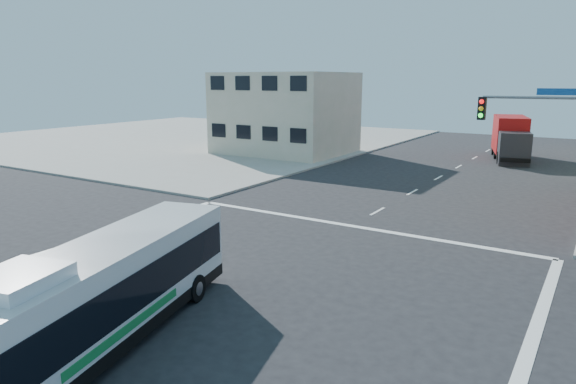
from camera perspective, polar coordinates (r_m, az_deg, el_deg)
The scene contains 6 objects.
ground at distance 18.85m, azimuth -5.64°, elevation -10.62°, with size 120.00×120.00×0.00m, color black.
sidewalk_nw at distance 67.16m, azimuth -11.07°, elevation 5.98°, with size 50.00×50.00×0.15m, color gray.
building_west at distance 51.81m, azimuth -0.31°, elevation 8.72°, with size 12.06×10.06×8.00m.
signal_mast_ne at distance 24.43m, azimuth 28.26°, elevation 5.36°, with size 7.91×1.13×8.07m.
transit_bus at distance 15.32m, azimuth -20.15°, elevation -10.60°, with size 4.94×11.05×3.20m.
box_truck at distance 52.02m, azimuth 23.50°, elevation 5.40°, with size 4.71×9.14×3.95m.
Camera 1 is at (10.73, -13.64, 7.37)m, focal length 32.00 mm.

